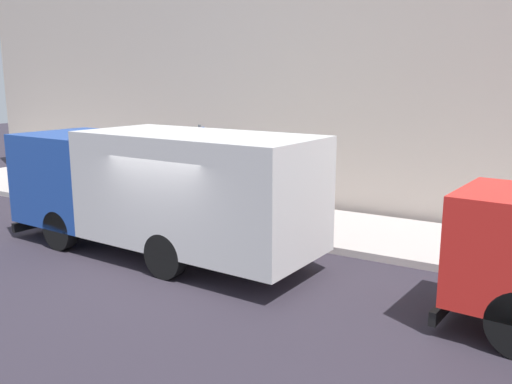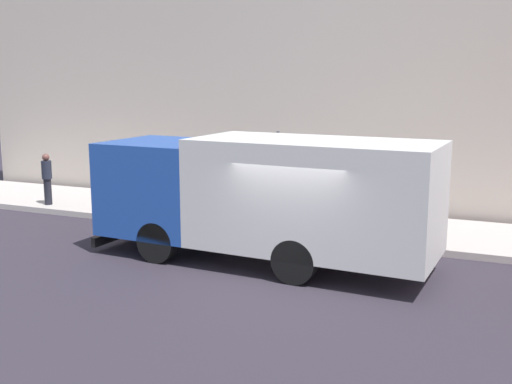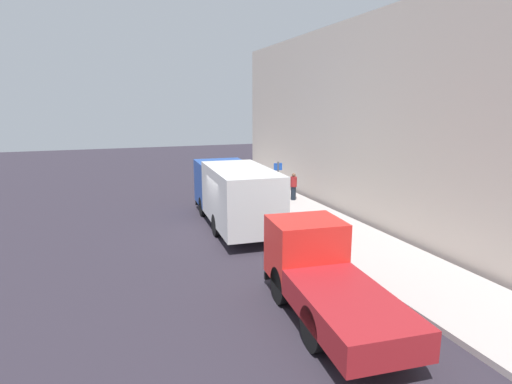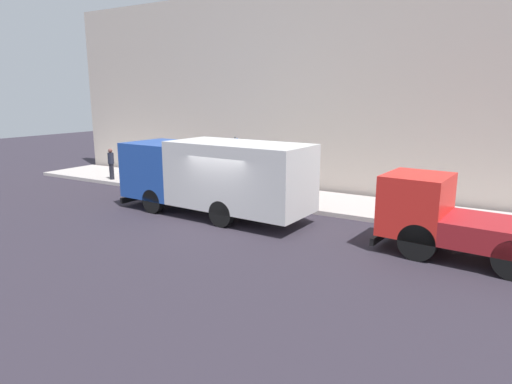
{
  "view_description": "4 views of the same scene",
  "coord_description": "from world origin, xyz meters",
  "px_view_note": "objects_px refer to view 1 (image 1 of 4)",
  "views": [
    {
      "loc": [
        -8.48,
        -7.28,
        4.06
      ],
      "look_at": [
        1.31,
        -1.39,
        1.69
      ],
      "focal_mm": 38.02,
      "sensor_mm": 36.0,
      "label": 1
    },
    {
      "loc": [
        -11.94,
        -4.25,
        4.26
      ],
      "look_at": [
        1.48,
        1.48,
        1.55
      ],
      "focal_mm": 43.14,
      "sensor_mm": 36.0,
      "label": 2
    },
    {
      "loc": [
        -4.61,
        -17.03,
        5.64
      ],
      "look_at": [
        1.67,
        0.14,
        1.76
      ],
      "focal_mm": 29.07,
      "sensor_mm": 36.0,
      "label": 3
    },
    {
      "loc": [
        -12.85,
        -9.03,
        4.63
      ],
      "look_at": [
        1.03,
        -0.8,
        1.11
      ],
      "focal_mm": 31.15,
      "sensor_mm": 36.0,
      "label": 4
    }
  ],
  "objects_px": {
    "large_utility_truck": "(157,186)",
    "street_sign_post": "(200,165)",
    "pedestrian_third": "(20,165)",
    "traffic_cone_orange": "(111,192)",
    "pedestrian_walking": "(174,173)",
    "pedestrian_standing": "(72,172)"
  },
  "relations": [
    {
      "from": "pedestrian_standing",
      "to": "large_utility_truck",
      "type": "bearing_deg",
      "value": -78.16
    },
    {
      "from": "large_utility_truck",
      "to": "pedestrian_walking",
      "type": "relative_size",
      "value": 5.2
    },
    {
      "from": "street_sign_post",
      "to": "pedestrian_walking",
      "type": "bearing_deg",
      "value": 51.64
    },
    {
      "from": "large_utility_truck",
      "to": "pedestrian_walking",
      "type": "height_order",
      "value": "large_utility_truck"
    },
    {
      "from": "pedestrian_walking",
      "to": "street_sign_post",
      "type": "height_order",
      "value": "street_sign_post"
    },
    {
      "from": "pedestrian_third",
      "to": "street_sign_post",
      "type": "xyz_separation_m",
      "value": [
        -0.14,
        -8.1,
        0.68
      ]
    },
    {
      "from": "large_utility_truck",
      "to": "street_sign_post",
      "type": "distance_m",
      "value": 2.57
    },
    {
      "from": "large_utility_truck",
      "to": "pedestrian_third",
      "type": "distance_m",
      "value": 9.13
    },
    {
      "from": "pedestrian_standing",
      "to": "traffic_cone_orange",
      "type": "height_order",
      "value": "pedestrian_standing"
    },
    {
      "from": "pedestrian_standing",
      "to": "traffic_cone_orange",
      "type": "bearing_deg",
      "value": -46.56
    },
    {
      "from": "pedestrian_walking",
      "to": "traffic_cone_orange",
      "type": "distance_m",
      "value": 2.18
    },
    {
      "from": "large_utility_truck",
      "to": "pedestrian_third",
      "type": "xyz_separation_m",
      "value": [
        2.64,
        8.72,
        -0.57
      ]
    },
    {
      "from": "traffic_cone_orange",
      "to": "street_sign_post",
      "type": "distance_m",
      "value": 4.3
    },
    {
      "from": "pedestrian_walking",
      "to": "pedestrian_standing",
      "type": "height_order",
      "value": "pedestrian_standing"
    },
    {
      "from": "pedestrian_walking",
      "to": "pedestrian_third",
      "type": "distance_m",
      "value": 5.75
    },
    {
      "from": "large_utility_truck",
      "to": "street_sign_post",
      "type": "height_order",
      "value": "large_utility_truck"
    },
    {
      "from": "pedestrian_walking",
      "to": "pedestrian_third",
      "type": "relative_size",
      "value": 0.94
    },
    {
      "from": "pedestrian_standing",
      "to": "pedestrian_third",
      "type": "distance_m",
      "value": 2.48
    },
    {
      "from": "street_sign_post",
      "to": "traffic_cone_orange",
      "type": "bearing_deg",
      "value": 82.75
    },
    {
      "from": "large_utility_truck",
      "to": "traffic_cone_orange",
      "type": "relative_size",
      "value": 13.97
    },
    {
      "from": "pedestrian_third",
      "to": "traffic_cone_orange",
      "type": "bearing_deg",
      "value": -129.56
    },
    {
      "from": "large_utility_truck",
      "to": "street_sign_post",
      "type": "xyz_separation_m",
      "value": [
        2.49,
        0.62,
        0.11
      ]
    }
  ]
}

